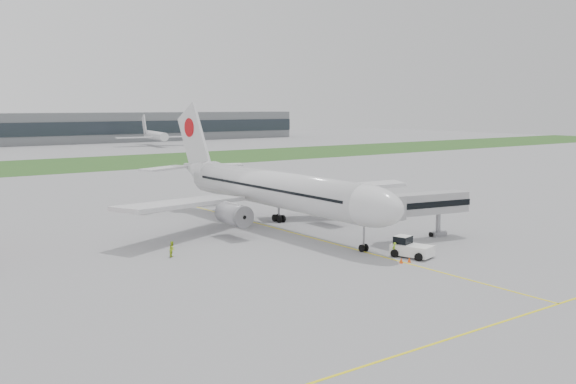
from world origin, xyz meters
TOP-DOWN VIEW (x-y plane):
  - ground at (0.00, 0.00)m, footprint 600.00×600.00m
  - apron_markings at (0.00, -5.00)m, footprint 70.00×70.00m
  - grass_strip at (0.00, 120.00)m, footprint 600.00×50.00m
  - airliner at (0.00, 4.87)m, footprint 48.13×53.95m
  - pushback_tug at (2.61, -19.89)m, footprint 4.02×5.03m
  - jet_bridge at (10.73, -13.92)m, footprint 13.46×5.05m
  - safety_cone_left at (-0.50, -21.60)m, footprint 0.45×0.45m
  - safety_cone_right at (0.50, -21.85)m, footprint 0.40×0.40m
  - ground_crew_near at (1.06, -18.98)m, footprint 0.66×0.49m
  - ground_crew_far at (-19.52, -4.08)m, footprint 1.11×1.11m
  - distant_aircraft_right at (65.75, 187.97)m, footprint 38.72×35.53m

SIDE VIEW (x-z plane):
  - ground at x=0.00m, z-range 0.00..0.00m
  - apron_markings at x=0.00m, z-range -0.02..0.02m
  - distant_aircraft_right at x=65.75m, z-range -6.47..6.47m
  - grass_strip at x=0.00m, z-range 0.00..0.02m
  - safety_cone_right at x=0.50m, z-range 0.00..0.56m
  - safety_cone_left at x=-0.50m, z-range 0.00..0.62m
  - ground_crew_near at x=1.06m, z-range 0.00..1.68m
  - ground_crew_far at x=-19.52m, z-range 0.00..1.82m
  - pushback_tug at x=2.61m, z-range -0.09..2.22m
  - jet_bridge at x=10.73m, z-range 1.47..7.61m
  - airliner at x=0.00m, z-range -3.28..14.60m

